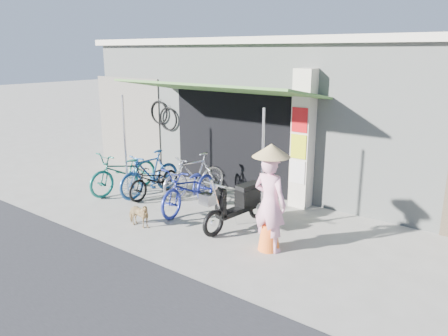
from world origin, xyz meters
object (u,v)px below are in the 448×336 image
Objects in this scene: bike_teal at (124,171)px; nun at (270,199)px; bike_blue at (150,174)px; bike_silver at (195,175)px; bike_black at (155,180)px; moped at (238,204)px; bike_navy at (190,188)px; street_dog at (138,215)px.

nun reaches higher than bike_teal.
bike_silver is (0.92, 0.57, -0.01)m from bike_blue.
nun reaches higher than bike_silver.
moped reaches higher than bike_black.
moped is (1.36, -0.10, -0.03)m from bike_navy.
bike_silver is (0.75, 0.58, 0.10)m from bike_black.
bike_silver is at bearing -22.01° from nun.
bike_teal is at bearing -4.39° from nun.
bike_teal is 1.14× the size of bike_silver.
street_dog is at bearing 18.69° from nun.
bike_navy is 1.05× the size of moped.
bike_blue reaches higher than bike_silver.
street_dog is (1.10, -1.50, -0.16)m from bike_black.
moped is at bearing -11.19° from bike_navy.
street_dog is 0.33× the size of moped.
bike_teal is 2.38m from street_dog.
bike_silver is 2.88× the size of street_dog.
street_dog is (1.96, -1.32, -0.26)m from bike_teal.
nun is (4.52, -0.62, 0.41)m from bike_teal.
bike_silver is 0.91× the size of nun.
bike_navy is 2.50m from nun.
bike_teal is 3.49m from moped.
moped reaches higher than street_dog.
street_dog is at bearing -46.32° from bike_blue.
bike_blue is at bearing -179.87° from moped.
bike_silver is at bearing 117.40° from bike_navy.
nun is at bearing -21.55° from bike_navy.
bike_blue is 0.93× the size of bike_navy.
bike_teal is 1.24× the size of bike_black.
bike_black is at bearing 14.45° from bike_teal.
bike_blue is 1.46m from bike_navy.
bike_black is 0.87× the size of moped.
bike_blue reaches higher than street_dog.
street_dog is (1.27, -1.52, -0.28)m from bike_blue.
bike_blue reaches higher than bike_black.
nun is at bearing -8.28° from bike_blue.
nun is at bearing -20.47° from moped.
moped is (2.80, -0.30, -0.06)m from bike_blue.
bike_teal is at bearing 51.93° from street_dog.
bike_navy reaches higher than street_dog.
bike_silver reaches higher than bike_teal.
bike_teal is at bearing -160.00° from bike_blue.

